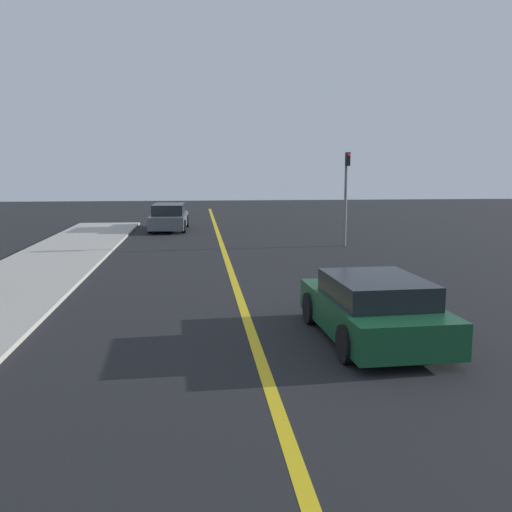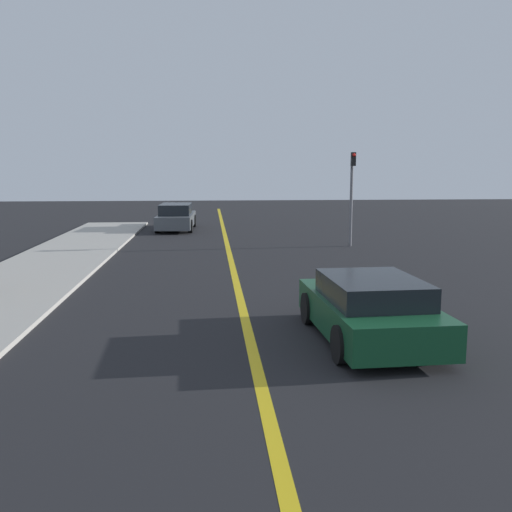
# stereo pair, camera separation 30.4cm
# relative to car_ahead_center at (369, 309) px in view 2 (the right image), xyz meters

# --- Properties ---
(road_center_line) EXTENTS (0.20, 60.00, 0.01)m
(road_center_line) POSITION_rel_car_ahead_center_xyz_m (-2.23, 5.55, -0.60)
(road_center_line) COLOR gold
(road_center_line) RESTS_ON ground_plane
(sidewalk_left) EXTENTS (3.40, 35.80, 0.11)m
(sidewalk_left) POSITION_rel_car_ahead_center_xyz_m (-8.26, 5.45, -0.55)
(sidewalk_left) COLOR #ADA89E
(sidewalk_left) RESTS_ON ground_plane
(car_ahead_center) EXTENTS (2.11, 4.09, 1.23)m
(car_ahead_center) POSITION_rel_car_ahead_center_xyz_m (0.00, 0.00, 0.00)
(car_ahead_center) COLOR #144728
(car_ahead_center) RESTS_ON ground_plane
(car_far_distant) EXTENTS (2.01, 4.85, 1.38)m
(car_far_distant) POSITION_rel_car_ahead_center_xyz_m (-4.72, 19.99, 0.06)
(car_far_distant) COLOR #4C5156
(car_far_distant) RESTS_ON ground_plane
(traffic_light) EXTENTS (0.18, 0.40, 3.86)m
(traffic_light) POSITION_rel_car_ahead_center_xyz_m (2.86, 12.89, 1.78)
(traffic_light) COLOR slate
(traffic_light) RESTS_ON ground_plane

